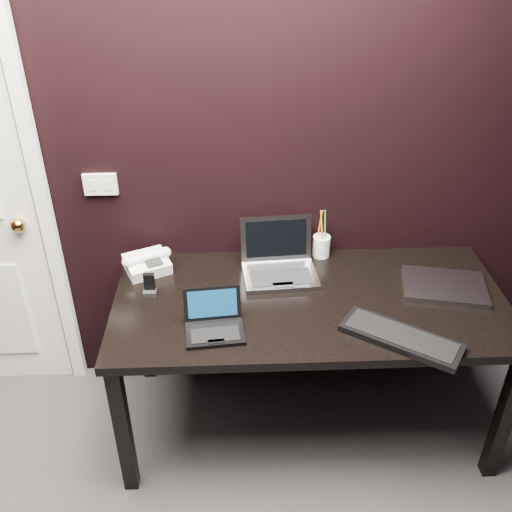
{
  "coord_description": "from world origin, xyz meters",
  "views": [
    {
      "loc": [
        -0.02,
        -0.58,
        2.21
      ],
      "look_at": [
        0.06,
        1.35,
        1.0
      ],
      "focal_mm": 40.0,
      "sensor_mm": 36.0,
      "label": 1
    }
  ],
  "objects_px": {
    "desk": "(309,313)",
    "pen_cup": "(321,245)",
    "netbook": "(214,324)",
    "closed_laptop": "(444,286)",
    "ext_keyboard": "(401,337)",
    "desk_phone": "(147,263)",
    "silver_laptop": "(279,265)",
    "mobile_phone": "(150,286)"
  },
  "relations": [
    {
      "from": "ext_keyboard",
      "to": "closed_laptop",
      "type": "distance_m",
      "value": 0.44
    },
    {
      "from": "mobile_phone",
      "to": "pen_cup",
      "type": "relative_size",
      "value": 0.4
    },
    {
      "from": "netbook",
      "to": "closed_laptop",
      "type": "bearing_deg",
      "value": 13.67
    },
    {
      "from": "silver_laptop",
      "to": "mobile_phone",
      "type": "height_order",
      "value": "silver_laptop"
    },
    {
      "from": "desk",
      "to": "ext_keyboard",
      "type": "bearing_deg",
      "value": -42.03
    },
    {
      "from": "closed_laptop",
      "to": "desk_phone",
      "type": "relative_size",
      "value": 1.65
    },
    {
      "from": "ext_keyboard",
      "to": "pen_cup",
      "type": "bearing_deg",
      "value": 109.54
    },
    {
      "from": "mobile_phone",
      "to": "ext_keyboard",
      "type": "bearing_deg",
      "value": -19.39
    },
    {
      "from": "silver_laptop",
      "to": "ext_keyboard",
      "type": "relative_size",
      "value": 0.74
    },
    {
      "from": "netbook",
      "to": "pen_cup",
      "type": "height_order",
      "value": "pen_cup"
    },
    {
      "from": "netbook",
      "to": "mobile_phone",
      "type": "height_order",
      "value": "netbook"
    },
    {
      "from": "netbook",
      "to": "silver_laptop",
      "type": "height_order",
      "value": "silver_laptop"
    },
    {
      "from": "ext_keyboard",
      "to": "mobile_phone",
      "type": "xyz_separation_m",
      "value": [
        -1.02,
        0.36,
        0.02
      ]
    },
    {
      "from": "mobile_phone",
      "to": "silver_laptop",
      "type": "bearing_deg",
      "value": 13.08
    },
    {
      "from": "silver_laptop",
      "to": "pen_cup",
      "type": "height_order",
      "value": "pen_cup"
    },
    {
      "from": "ext_keyboard",
      "to": "pen_cup",
      "type": "xyz_separation_m",
      "value": [
        -0.23,
        0.64,
        0.04
      ]
    },
    {
      "from": "desk",
      "to": "mobile_phone",
      "type": "bearing_deg",
      "value": 174.31
    },
    {
      "from": "desk_phone",
      "to": "pen_cup",
      "type": "bearing_deg",
      "value": 6.98
    },
    {
      "from": "closed_laptop",
      "to": "desk_phone",
      "type": "height_order",
      "value": "desk_phone"
    },
    {
      "from": "pen_cup",
      "to": "ext_keyboard",
      "type": "bearing_deg",
      "value": -70.46
    },
    {
      "from": "silver_laptop",
      "to": "desk_phone",
      "type": "bearing_deg",
      "value": 175.66
    },
    {
      "from": "closed_laptop",
      "to": "netbook",
      "type": "bearing_deg",
      "value": -166.33
    },
    {
      "from": "desk_phone",
      "to": "closed_laptop",
      "type": "bearing_deg",
      "value": -8.52
    },
    {
      "from": "mobile_phone",
      "to": "pen_cup",
      "type": "height_order",
      "value": "pen_cup"
    },
    {
      "from": "netbook",
      "to": "pen_cup",
      "type": "relative_size",
      "value": 1.02
    },
    {
      "from": "netbook",
      "to": "ext_keyboard",
      "type": "distance_m",
      "value": 0.74
    },
    {
      "from": "silver_laptop",
      "to": "ext_keyboard",
      "type": "distance_m",
      "value": 0.66
    },
    {
      "from": "desk",
      "to": "pen_cup",
      "type": "bearing_deg",
      "value": 75.05
    },
    {
      "from": "desk",
      "to": "pen_cup",
      "type": "distance_m",
      "value": 0.39
    },
    {
      "from": "closed_laptop",
      "to": "mobile_phone",
      "type": "height_order",
      "value": "mobile_phone"
    },
    {
      "from": "netbook",
      "to": "closed_laptop",
      "type": "relative_size",
      "value": 0.62
    },
    {
      "from": "netbook",
      "to": "desk_phone",
      "type": "distance_m",
      "value": 0.55
    },
    {
      "from": "netbook",
      "to": "desk_phone",
      "type": "relative_size",
      "value": 1.02
    },
    {
      "from": "desk",
      "to": "closed_laptop",
      "type": "relative_size",
      "value": 4.21
    },
    {
      "from": "desk_phone",
      "to": "desk",
      "type": "bearing_deg",
      "value": -18.89
    },
    {
      "from": "silver_laptop",
      "to": "mobile_phone",
      "type": "bearing_deg",
      "value": -166.92
    },
    {
      "from": "desk",
      "to": "netbook",
      "type": "xyz_separation_m",
      "value": [
        -0.41,
        -0.2,
        0.11
      ]
    },
    {
      "from": "netbook",
      "to": "mobile_phone",
      "type": "distance_m",
      "value": 0.39
    },
    {
      "from": "desk_phone",
      "to": "ext_keyboard",
      "type": "bearing_deg",
      "value": -27.15
    },
    {
      "from": "closed_laptop",
      "to": "mobile_phone",
      "type": "bearing_deg",
      "value": 179.14
    },
    {
      "from": "silver_laptop",
      "to": "desk_phone",
      "type": "xyz_separation_m",
      "value": [
        -0.61,
        0.05,
        -0.0
      ]
    },
    {
      "from": "netbook",
      "to": "desk_phone",
      "type": "xyz_separation_m",
      "value": [
        -0.32,
        0.45,
        0.01
      ]
    }
  ]
}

